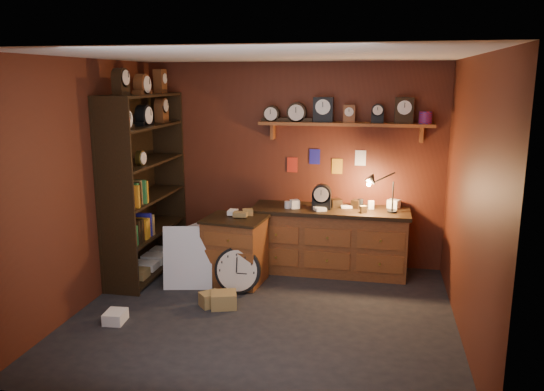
{
  "coord_description": "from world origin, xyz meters",
  "views": [
    {
      "loc": [
        1.13,
        -5.16,
        2.48
      ],
      "look_at": [
        0.02,
        0.35,
        1.24
      ],
      "focal_mm": 35.0,
      "sensor_mm": 36.0,
      "label": 1
    }
  ],
  "objects_px": {
    "shelving_unit": "(142,178)",
    "big_round_clock": "(238,270)",
    "low_cabinet": "(235,248)",
    "workbench": "(330,237)"
  },
  "relations": [
    {
      "from": "workbench",
      "to": "low_cabinet",
      "type": "bearing_deg",
      "value": -151.22
    },
    {
      "from": "low_cabinet",
      "to": "big_round_clock",
      "type": "xyz_separation_m",
      "value": [
        0.11,
        -0.31,
        -0.17
      ]
    },
    {
      "from": "shelving_unit",
      "to": "low_cabinet",
      "type": "bearing_deg",
      "value": -5.28
    },
    {
      "from": "shelving_unit",
      "to": "low_cabinet",
      "type": "xyz_separation_m",
      "value": [
        1.24,
        -0.11,
        -0.81
      ]
    },
    {
      "from": "workbench",
      "to": "big_round_clock",
      "type": "relative_size",
      "value": 3.64
    },
    {
      "from": "shelving_unit",
      "to": "low_cabinet",
      "type": "relative_size",
      "value": 2.82
    },
    {
      "from": "shelving_unit",
      "to": "big_round_clock",
      "type": "distance_m",
      "value": 1.72
    },
    {
      "from": "low_cabinet",
      "to": "workbench",
      "type": "bearing_deg",
      "value": 35.94
    },
    {
      "from": "shelving_unit",
      "to": "big_round_clock",
      "type": "xyz_separation_m",
      "value": [
        1.35,
        -0.43,
        -0.98
      ]
    },
    {
      "from": "workbench",
      "to": "low_cabinet",
      "type": "xyz_separation_m",
      "value": [
        -1.11,
        -0.61,
        -0.03
      ]
    }
  ]
}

